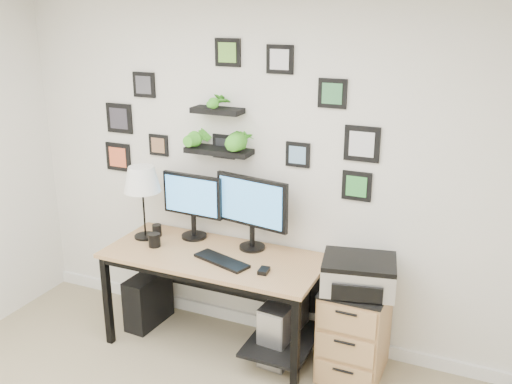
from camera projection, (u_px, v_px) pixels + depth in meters
The scene contains 14 objects.
room at pixel (260, 322), 4.58m from camera, with size 4.00×4.00×4.00m.
desk at pixel (220, 269), 4.19m from camera, with size 1.60×0.70×0.75m.
monitor_left at pixel (192, 201), 4.33m from camera, with size 0.50×0.21×0.51m.
monitor_right at pixel (252, 207), 4.12m from camera, with size 0.59×0.22×0.55m.
keyboard at pixel (222, 261), 4.00m from camera, with size 0.43×0.14×0.02m, color black.
mouse at pixel (264, 271), 3.84m from camera, with size 0.06×0.10×0.03m, color black.
table_lamp at pixel (142, 181), 4.29m from camera, with size 0.28×0.28×0.57m.
mug at pixel (154, 240), 4.25m from camera, with size 0.09×0.09×0.10m, color black.
pen_cup at pixel (157, 230), 4.45m from camera, with size 0.07×0.07×0.09m, color black.
pc_tower_black at pixel (148, 299), 4.60m from camera, with size 0.19×0.42×0.42m, color black.
pc_tower_grey at pixel (283, 328), 4.16m from camera, with size 0.24×0.48×0.46m.
file_cabinet at pixel (354, 329), 3.94m from camera, with size 0.43×0.53×0.67m.
printer at pixel (359, 274), 3.76m from camera, with size 0.54×0.46×0.22m.
wall_decor at pixel (223, 125), 4.13m from camera, with size 2.25×0.18×1.08m.
Camera 1 is at (1.59, -1.70, 2.48)m, focal length 40.00 mm.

